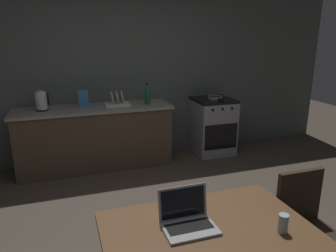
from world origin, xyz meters
TOP-DOWN VIEW (x-y plane):
  - ground_plane at (0.00, 0.00)m, footprint 12.00×12.00m
  - back_wall at (0.30, 2.32)m, footprint 6.40×0.10m
  - kitchen_counter at (-0.52, 1.97)m, footprint 2.16×0.64m
  - stove_oven at (1.33, 1.96)m, footprint 0.60×0.62m
  - dining_table at (-0.14, -0.98)m, footprint 1.27×0.90m
  - chair at (0.71, -0.84)m, footprint 0.40×0.40m
  - laptop at (-0.25, -0.88)m, footprint 0.32×0.26m
  - electric_kettle at (-1.18, 1.97)m, footprint 0.17×0.15m
  - bottle at (0.25, 1.92)m, footprint 0.08×0.08m
  - frying_pan at (1.35, 1.94)m, footprint 0.23×0.40m
  - drinking_glass at (0.26, -1.12)m, footprint 0.06×0.06m
  - cereal_box at (-0.64, 1.99)m, footprint 0.13×0.05m
  - dish_rack at (-0.18, 1.97)m, footprint 0.34×0.26m

SIDE VIEW (x-z plane):
  - ground_plane at x=0.00m, z-range 0.00..0.00m
  - stove_oven at x=1.33m, z-range 0.00..0.88m
  - kitchen_counter at x=-0.52m, z-range 0.00..0.89m
  - chair at x=0.71m, z-range 0.07..0.97m
  - dining_table at x=-0.14m, z-range 0.30..1.02m
  - laptop at x=-0.25m, z-range 0.66..0.89m
  - drinking_glass at x=0.26m, z-range 0.73..0.84m
  - frying_pan at x=1.35m, z-range 0.89..0.93m
  - dish_rack at x=-0.18m, z-range 0.83..1.04m
  - cereal_box at x=-0.64m, z-range 0.88..1.12m
  - electric_kettle at x=-1.18m, z-range 0.88..1.14m
  - bottle at x=0.25m, z-range 0.88..1.18m
  - back_wall at x=0.30m, z-range 0.00..2.72m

